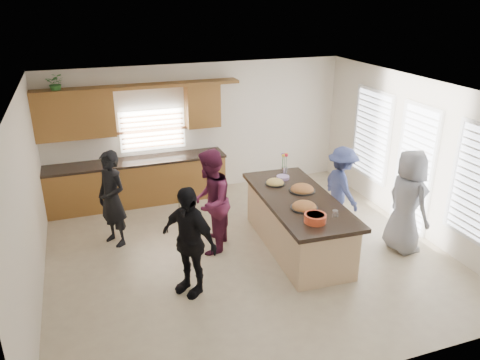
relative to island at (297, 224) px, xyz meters
name	(u,v)px	position (x,y,z in m)	size (l,w,h in m)	color
floor	(246,253)	(-0.90, 0.10, -0.45)	(6.50, 6.50, 0.00)	#C3B491
room_shell	(247,147)	(-0.90, 0.10, 1.45)	(6.52, 6.02, 2.81)	silver
back_cabinetry	(134,162)	(-2.37, 2.83, 0.46)	(4.08, 0.66, 2.46)	brown
right_wall_glazing	(417,161)	(2.32, -0.04, 0.89)	(0.06, 4.00, 2.25)	white
island	(297,224)	(0.00, 0.00, 0.00)	(1.28, 2.75, 0.95)	tan
platter_front	(304,207)	(-0.11, -0.42, 0.53)	(0.44, 0.44, 0.18)	black
platter_mid	(302,190)	(0.18, 0.23, 0.53)	(0.45, 0.45, 0.18)	black
platter_back	(275,183)	(-0.14, 0.67, 0.52)	(0.36, 0.36, 0.14)	black
salad_bowl	(315,218)	(-0.17, -0.90, 0.57)	(0.33, 0.33, 0.13)	#E14D29
clear_cup	(335,213)	(0.22, -0.83, 0.55)	(0.09, 0.09, 0.10)	white
plate_stack	(283,177)	(0.10, 0.85, 0.53)	(0.23, 0.23, 0.06)	#AE8BCA
flower_vase	(285,163)	(0.22, 1.06, 0.72)	(0.14, 0.14, 0.42)	silver
potted_plant	(56,83)	(-3.64, 2.92, 2.13)	(0.33, 0.29, 0.37)	#367E32
woman_left_back	(112,199)	(-2.96, 1.20, 0.40)	(0.62, 0.41, 1.71)	black
woman_left_mid	(210,202)	(-1.43, 0.42, 0.45)	(0.88, 0.68, 1.80)	#571A36
woman_left_front	(189,241)	(-2.05, -0.63, 0.39)	(0.99, 0.41, 1.69)	black
woman_right_back	(341,187)	(1.15, 0.51, 0.32)	(1.00, 0.58, 1.55)	navy
woman_right_front	(407,201)	(1.70, -0.66, 0.45)	(0.88, 0.57, 1.81)	gray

